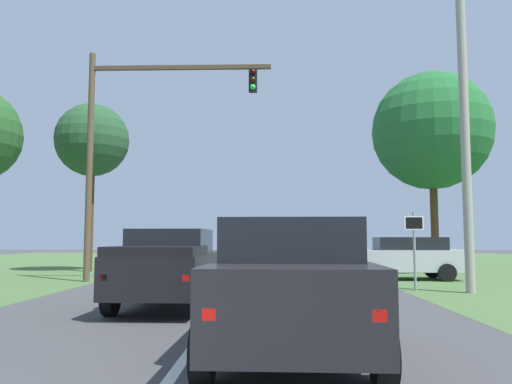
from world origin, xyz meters
The scene contains 9 objects.
ground_plane centered at (0.00, 9.11, 0.00)m, with size 120.00×120.00×0.00m, color #424244.
red_suv_near centered at (1.47, 5.03, 1.01)m, with size 2.37×4.48×1.91m.
pickup_truck_lead centered at (-1.21, 10.14, 0.97)m, with size 2.32×5.32×1.87m.
traffic_light centered at (-4.14, 17.11, 5.78)m, with size 7.16×0.40×8.91m.
keep_moving_sign centered at (5.72, 13.98, 1.59)m, with size 0.60×0.09×2.48m.
oak_tree_right centered at (8.93, 22.04, 6.76)m, with size 5.63×5.63×9.59m.
crossing_suv_far centered at (6.59, 18.44, 0.90)m, with size 4.46×2.13×1.69m.
utility_pole_right centered at (7.22, 13.44, 4.59)m, with size 0.28×0.28×9.17m, color #9E998E.
extra_tree_2 centered at (-7.83, 22.99, 6.55)m, with size 3.68×3.68×8.44m.
Camera 1 is at (1.18, -2.34, 1.66)m, focal length 35.95 mm.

